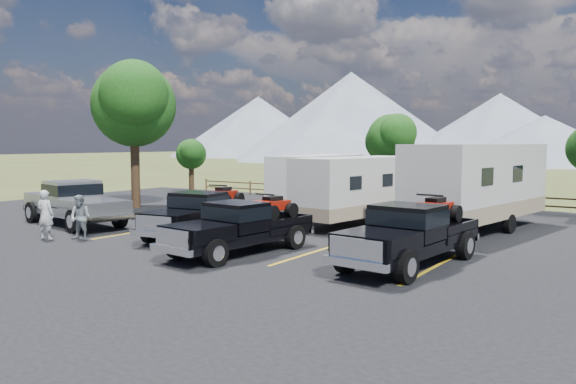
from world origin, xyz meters
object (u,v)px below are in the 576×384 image
Objects in this scene: pickup_silver at (75,202)px; trailer_right at (477,186)px; rig_right at (411,232)px; person_b at (80,218)px; rig_center at (242,226)px; rig_left at (202,213)px; person_a at (45,215)px; trailer_left at (318,183)px; trailer_center at (357,189)px; tree_big_nw at (134,105)px.

trailer_right is at bearing 129.24° from pickup_silver.
rig_right reaches higher than person_b.
person_b is (-6.43, -1.33, -0.07)m from rig_center.
person_b is at bearing -145.49° from rig_left.
person_a is (-7.62, -1.95, 0.02)m from rig_center.
trailer_left is 1.00× the size of trailer_center.
tree_big_nw is 19.22m from rig_right.
rig_left reaches higher than person_a.
pickup_silver reaches higher than person_b.
pickup_silver reaches higher than rig_center.
trailer_right is 16.82m from pickup_silver.
rig_left is 0.70× the size of trailer_left.
pickup_silver is at bearing -172.55° from rig_right.
trailer_left is 12.70m from person_a.
tree_big_nw reaches higher than trailer_center.
rig_right reaches higher than rig_center.
rig_right reaches higher than rig_left.
trailer_left is 4.64× the size of person_a.
person_a is at bearing -160.14° from rig_right.
person_b is at bearing -111.91° from trailer_left.
tree_big_nw is 1.29× the size of rig_right.
trailer_center is at bearing 95.02° from rig_center.
tree_big_nw is 11.70m from rig_left.
rig_center is 10.21m from trailer_right.
rig_center reaches higher than person_b.
person_a is (-4.55, -11.84, -0.62)m from trailer_left.
pickup_silver is at bearing -63.58° from tree_big_nw.
trailer_left is 11.74m from person_b.
trailer_center is 0.84× the size of trailer_right.
pickup_silver is at bearing -178.23° from rig_center.
rig_center is at bearing 95.82° from pickup_silver.
trailer_right is 15.32m from person_b.
rig_center is at bearing -159.97° from rig_right.
tree_big_nw is 8.00m from pickup_silver.
tree_big_nw reaches higher than rig_center.
rig_left is 0.70× the size of trailer_center.
rig_left is 0.88× the size of pickup_silver.
trailer_center is (-4.97, 6.39, 0.58)m from rig_right.
person_a is at bearing -171.69° from person_b.
person_a is (-7.82, -9.69, -0.62)m from trailer_center.
pickup_silver is at bearing -131.76° from trailer_left.
person_a is at bearing 48.68° from pickup_silver.
tree_big_nw is at bearing -163.72° from trailer_right.
trailer_left reaches higher than person_b.
rig_right is 0.72× the size of trailer_left.
rig_right is at bearing 102.63° from pickup_silver.
trailer_right reaches higher than person_b.
pickup_silver is (2.93, -5.89, -4.56)m from tree_big_nw.
rig_right is at bearing 176.47° from person_a.
trailer_left is at bearing 154.58° from trailer_center.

